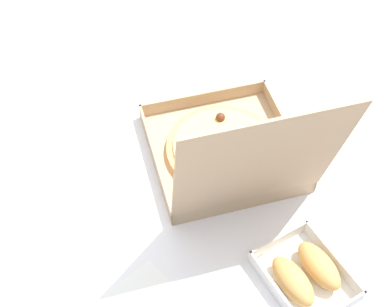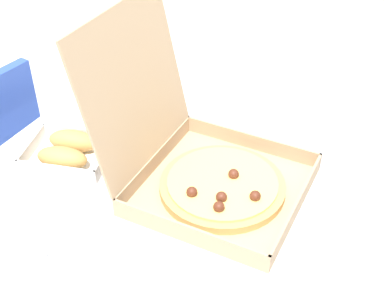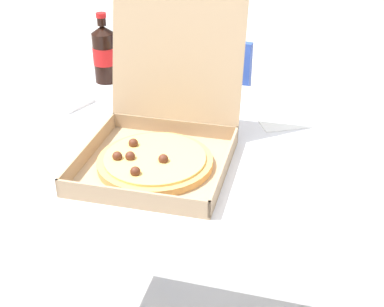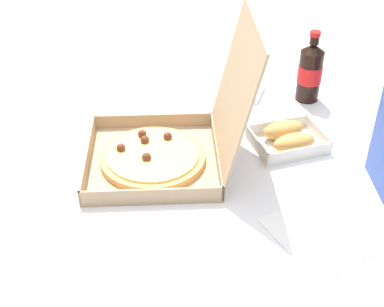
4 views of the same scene
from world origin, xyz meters
name	(u,v)px [view 1 (image 1 of 4)]	position (x,y,z in m)	size (l,w,h in m)	color
dining_table	(202,216)	(0.00, 0.00, 0.64)	(1.15, 0.87, 0.72)	white
pizza_box_open	(229,151)	(-0.08, -0.07, 0.78)	(0.35, 0.43, 0.38)	tan
bread_side_box	(306,275)	(-0.15, 0.25, 0.75)	(0.20, 0.22, 0.06)	white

